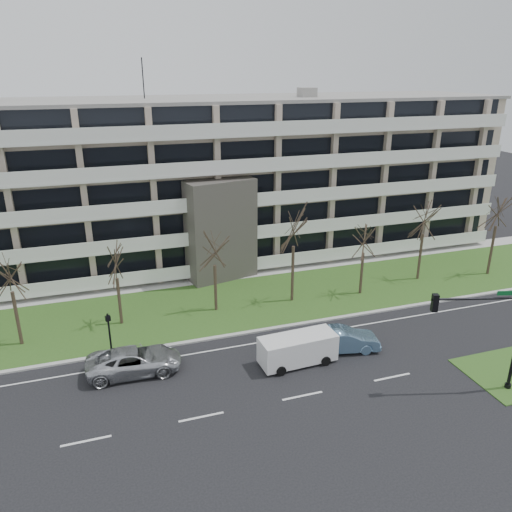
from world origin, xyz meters
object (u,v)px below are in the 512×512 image
object	(u,v)px
white_van	(299,347)
traffic_signal	(489,327)
pedestrian_signal	(109,330)
blue_sedan	(343,340)
silver_pickup	(134,361)

from	to	relation	value
white_van	traffic_signal	size ratio (longest dim) A/B	0.79
traffic_signal	pedestrian_signal	xyz separation A→B (m)	(-20.43, 10.28, -2.05)
pedestrian_signal	white_van	bearing A→B (deg)	-36.82
pedestrian_signal	blue_sedan	bearing A→B (deg)	-30.69
traffic_signal	blue_sedan	bearing A→B (deg)	146.95
silver_pickup	white_van	size ratio (longest dim) A/B	1.15
silver_pickup	blue_sedan	distance (m)	13.65
silver_pickup	blue_sedan	world-z (taller)	silver_pickup
blue_sedan	white_van	bearing A→B (deg)	109.28
silver_pickup	pedestrian_signal	size ratio (longest dim) A/B	1.78
silver_pickup	pedestrian_signal	distance (m)	2.76
silver_pickup	white_van	distance (m)	10.38
silver_pickup	blue_sedan	bearing A→B (deg)	-94.68
silver_pickup	pedestrian_signal	xyz separation A→B (m)	(-1.27, 2.09, 1.27)
traffic_signal	pedestrian_signal	world-z (taller)	traffic_signal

